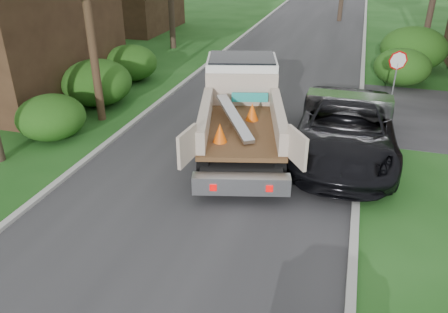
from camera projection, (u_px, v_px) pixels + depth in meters
ground at (189, 212)px, 11.25m from camera, size 120.00×120.00×0.00m
road at (267, 92)px, 19.80m from camera, size 8.00×90.00×0.02m
curb_left at (183, 83)px, 20.82m from camera, size 0.20×90.00×0.12m
curb_right at (361, 100)px, 18.73m from camera, size 0.20×90.00×0.12m
stop_sign at (397, 69)px, 16.82m from camera, size 0.71×0.32×2.48m
hedge_left_a at (51, 117)px, 15.05m from camera, size 2.34×2.34×1.53m
hedge_left_b at (97, 82)px, 18.04m from camera, size 2.86×2.86×1.87m
hedge_left_c at (130, 63)px, 21.15m from camera, size 2.60×2.60×1.70m
hedge_right_a at (402, 67)px, 20.50m from camera, size 2.60×2.60×1.70m
hedge_right_b at (414, 48)px, 22.77m from camera, size 3.38×3.38×2.21m
flatbed_truck at (241, 101)px, 14.70m from camera, size 4.43×7.25×2.57m
black_pickup at (346, 128)px, 13.76m from camera, size 3.12×6.69×1.85m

